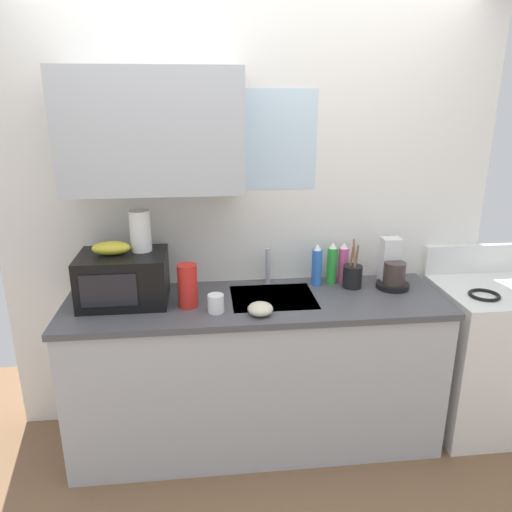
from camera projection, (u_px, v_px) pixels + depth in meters
kitchen_wall_assembly at (232, 205)px, 2.82m from camera, size 2.85×0.42×2.50m
counter_unit at (256, 370)px, 2.83m from camera, size 2.08×0.63×0.90m
sink_faucet at (268, 266)px, 2.89m from camera, size 0.03×0.03×0.21m
stove_range at (483, 356)px, 2.98m from camera, size 0.60×0.60×1.08m
microwave at (124, 278)px, 2.62m from camera, size 0.46×0.35×0.27m
banana_bunch at (111, 248)px, 2.56m from camera, size 0.20×0.11×0.07m
paper_towel_roll at (140, 231)px, 2.60m from camera, size 0.11×0.11×0.22m
coffee_maker at (392, 269)px, 2.84m from camera, size 0.19×0.21×0.28m
dish_soap_bottle_blue at (317, 266)px, 2.86m from camera, size 0.06×0.06×0.25m
dish_soap_bottle_green at (332, 264)px, 2.89m from camera, size 0.06×0.06×0.25m
dish_soap_bottle_pink at (343, 263)px, 2.92m from camera, size 0.06×0.06×0.24m
cereal_canister at (188, 286)px, 2.57m from camera, size 0.10×0.10×0.23m
mug_white at (216, 303)px, 2.52m from camera, size 0.08×0.08×0.09m
utensil_crock at (352, 276)px, 2.84m from camera, size 0.11×0.11×0.29m
small_bowl at (260, 309)px, 2.49m from camera, size 0.13×0.13×0.06m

